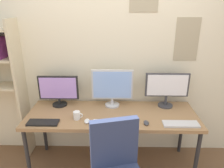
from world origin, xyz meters
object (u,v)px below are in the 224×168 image
object	(u,v)px
keyboard_center	(111,123)
mouse_left_side	(87,121)
monitor_left	(58,90)
monitor_center	(112,87)
keyboard_right	(181,124)
mouse_right_side	(146,123)
keyboard_left	(43,122)
desk	(112,118)
monitor_right	(167,87)
coffee_mug	(77,115)

from	to	relation	value
keyboard_center	mouse_left_side	xyz separation A→B (m)	(-0.26, 0.03, 0.01)
monitor_left	monitor_center	world-z (taller)	monitor_center
keyboard_center	mouse_left_side	distance (m)	0.27
monitor_left	keyboard_right	world-z (taller)	monitor_left
keyboard_center	mouse_right_side	world-z (taller)	mouse_right_side
monitor_left	monitor_center	size ratio (longest dim) A/B	0.98
monitor_center	keyboard_left	bearing A→B (deg)	-148.85
keyboard_left	keyboard_center	xyz separation A→B (m)	(0.73, 0.00, 0.00)
desk	keyboard_right	world-z (taller)	keyboard_right
keyboard_right	mouse_right_side	world-z (taller)	mouse_right_side
monitor_center	monitor_right	size ratio (longest dim) A/B	0.96
keyboard_center	mouse_left_side	bearing A→B (deg)	173.75
mouse_right_side	coffee_mug	size ratio (longest dim) A/B	0.91
keyboard_left	keyboard_right	world-z (taller)	same
keyboard_left	mouse_left_side	distance (m)	0.47
monitor_left	keyboard_center	bearing A→B (deg)	-33.75
desk	keyboard_right	distance (m)	0.77
keyboard_right	keyboard_left	bearing A→B (deg)	180.00
monitor_center	monitor_right	world-z (taller)	monitor_center
monitor_left	mouse_right_side	distance (m)	1.14
desk	mouse_left_side	bearing A→B (deg)	-142.75
desk	coffee_mug	xyz separation A→B (m)	(-0.38, -0.13, 0.10)
mouse_right_side	monitor_right	bearing A→B (deg)	56.08
desk	monitor_center	size ratio (longest dim) A/B	3.92
mouse_right_side	monitor_left	bearing A→B (deg)	157.12
keyboard_center	mouse_left_side	size ratio (longest dim) A/B	4.16
monitor_right	mouse_left_side	bearing A→B (deg)	-155.95
keyboard_center	mouse_right_side	xyz separation A→B (m)	(0.37, 0.01, 0.01)
coffee_mug	mouse_left_side	bearing A→B (deg)	-30.92
monitor_left	keyboard_center	world-z (taller)	monitor_left
keyboard_center	monitor_center	bearing A→B (deg)	90.00
keyboard_right	mouse_right_side	xyz separation A→B (m)	(-0.36, 0.01, 0.01)
monitor_center	keyboard_center	bearing A→B (deg)	-90.00
keyboard_right	mouse_left_side	bearing A→B (deg)	178.34
keyboard_left	coffee_mug	world-z (taller)	coffee_mug
desk	monitor_left	xyz separation A→B (m)	(-0.66, 0.21, 0.26)
monitor_right	desk	bearing A→B (deg)	-162.22
monitor_left	mouse_left_side	distance (m)	0.60
mouse_left_side	coffee_mug	size ratio (longest dim) A/B	0.91
keyboard_left	mouse_left_side	size ratio (longest dim) A/B	3.43
desk	mouse_right_side	size ratio (longest dim) A/B	20.45
coffee_mug	monitor_right	bearing A→B (deg)	18.15
monitor_right	mouse_right_side	world-z (taller)	monitor_right
monitor_right	keyboard_right	distance (m)	0.51
keyboard_center	monitor_right	bearing A→B (deg)	33.75
mouse_left_side	mouse_right_side	bearing A→B (deg)	-1.96
monitor_center	keyboard_center	size ratio (longest dim) A/B	1.25
desk	keyboard_right	bearing A→B (deg)	-17.45
mouse_left_side	keyboard_center	bearing A→B (deg)	-6.25
desk	mouse_left_side	xyz separation A→B (m)	(-0.26, -0.20, 0.07)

